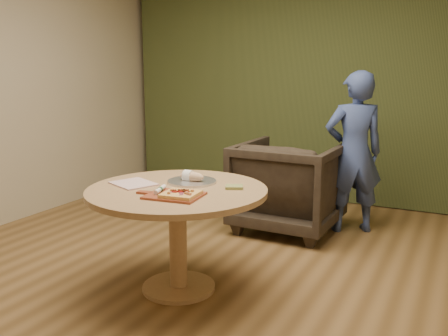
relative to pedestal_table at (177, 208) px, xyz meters
name	(u,v)px	position (x,y,z in m)	size (l,w,h in m)	color
room_shell	(191,94)	(0.12, 0.01, 0.79)	(5.04, 6.04, 2.84)	brown
curtain	(316,82)	(0.12, 2.91, 0.79)	(4.80, 0.14, 2.78)	#313B1B
pedestal_table	(177,208)	(0.00, 0.00, 0.00)	(1.26, 1.26, 0.75)	tan
pizza_paddle	(173,195)	(0.09, -0.20, 0.15)	(0.46, 0.31, 0.01)	brown
flatbread_pizza	(181,194)	(0.16, -0.21, 0.17)	(0.24, 0.24, 0.04)	#E4B059
cutlery_roll	(160,189)	(-0.02, -0.18, 0.17)	(0.07, 0.20, 0.03)	white
newspaper	(133,184)	(-0.34, -0.04, 0.15)	(0.30, 0.25, 0.01)	white
serving_tray	(192,181)	(0.00, 0.20, 0.15)	(0.36, 0.36, 0.02)	silver
bread_roll	(191,176)	(-0.01, 0.20, 0.18)	(0.19, 0.09, 0.09)	#D9B184
green_packet	(234,187)	(0.36, 0.17, 0.15)	(0.12, 0.10, 0.02)	#616A2F
armchair	(289,182)	(0.25, 1.63, -0.13)	(0.94, 0.88, 0.96)	black
person_standing	(354,153)	(0.81, 1.88, 0.16)	(0.56, 0.37, 1.54)	#354882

